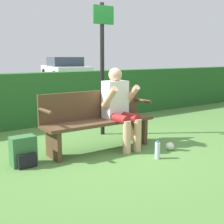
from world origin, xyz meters
TOP-DOWN VIEW (x-y plane):
  - ground_plane at (0.00, 0.00)m, footprint 40.00×40.00m
  - hedge_back at (0.00, 2.10)m, footprint 12.00×0.36m
  - park_bench at (0.00, 0.06)m, footprint 1.69×0.43m
  - person_seated at (0.31, -0.06)m, footprint 0.48×0.58m
  - backpack at (-1.13, -0.01)m, footprint 0.30×0.25m
  - water_bottle at (0.41, -0.78)m, footprint 0.07×0.07m
  - signpost at (0.54, 0.74)m, footprint 0.39×0.09m
  - parked_car at (4.77, 10.65)m, footprint 2.41×4.24m
  - litter_crumple at (0.83, -0.61)m, footprint 0.12×0.12m

SIDE VIEW (x-z plane):
  - ground_plane at x=0.00m, z-range 0.00..0.00m
  - litter_crumple at x=0.83m, z-range 0.00..0.12m
  - water_bottle at x=0.41m, z-range -0.01..0.23m
  - backpack at x=-1.13m, z-range -0.01..0.36m
  - park_bench at x=0.00m, z-range 0.02..0.86m
  - hedge_back at x=0.00m, z-range 0.00..1.03m
  - parked_car at x=4.77m, z-range -0.02..1.28m
  - person_seated at x=0.31m, z-range 0.06..1.24m
  - signpost at x=0.54m, z-range 0.19..2.39m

